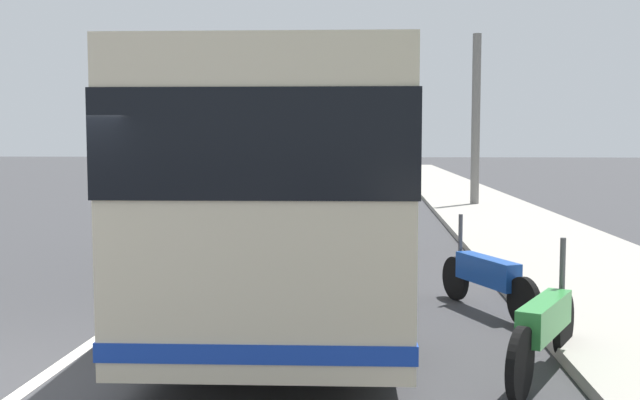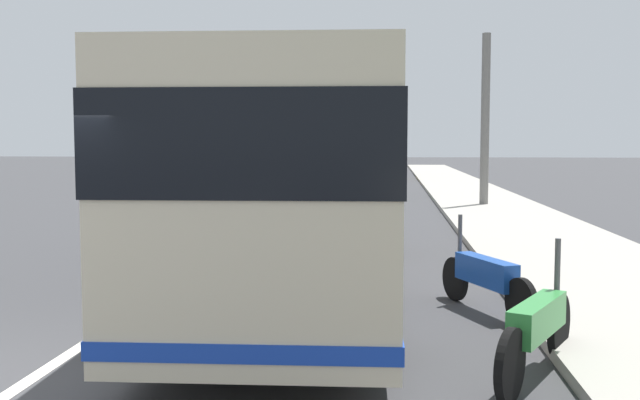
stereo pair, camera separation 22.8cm
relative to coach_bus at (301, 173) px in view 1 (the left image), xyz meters
The scene contains 11 objects.
ground_plane 5.55m from the coach_bus, 156.91° to the left, with size 220.00×220.00×0.00m, color #38383A.
sidewalk_curb 7.33m from the coach_bus, 43.37° to the right, with size 110.00×3.60×0.14m, color #9E998E.
lane_divider_line 5.85m from the coach_bus, 21.70° to the left, with size 110.00×0.16×0.01m, color silver.
coach_bus is the anchor object (origin of this frame).
motorcycle_angled 5.25m from the coach_bus, 146.12° to the right, with size 2.12×1.13×1.29m.
motorcycle_nearest_curb 3.37m from the coach_bus, 120.55° to the right, with size 2.15×1.00×1.27m.
car_side_street 19.15m from the coach_bus, ahead, with size 4.36×1.83×1.36m.
car_oncoming 33.84m from the coach_bus, ahead, with size 4.23×1.98×1.58m.
car_far_distant 31.28m from the coach_bus, ahead, with size 4.03×2.14×1.41m.
car_ahead_same_lane 39.82m from the coach_bus, ahead, with size 4.13×1.91×1.48m.
utility_pole 15.19m from the coach_bus, 18.00° to the right, with size 0.30×0.30×6.08m, color slate.
Camera 1 is at (-6.46, -3.22, 2.28)m, focal length 40.37 mm.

